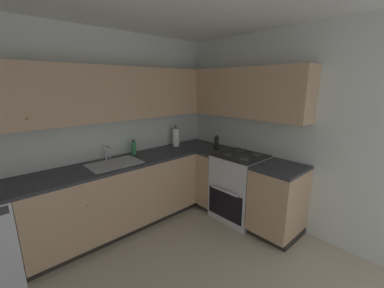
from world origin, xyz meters
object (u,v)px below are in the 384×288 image
Objects in this scene: oven_range at (240,186)px; oil_bottle at (216,143)px; soap_bottle at (134,148)px; paper_towel_roll at (176,137)px.

oil_bottle is (-0.02, 0.44, 0.54)m from oven_range.
oven_range is 0.70m from oil_bottle.
soap_bottle is at bearing 134.50° from oven_range.
oil_bottle is at bearing 92.46° from oven_range.
oil_bottle reaches higher than oven_range.
oven_range is 3.10× the size of paper_towel_roll.
soap_bottle is 0.96× the size of oil_bottle.
paper_towel_roll is at bearing -1.59° from soap_bottle.
paper_towel_roll is (0.72, -0.02, 0.05)m from soap_bottle.
paper_towel_roll is at bearing 106.67° from oven_range.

